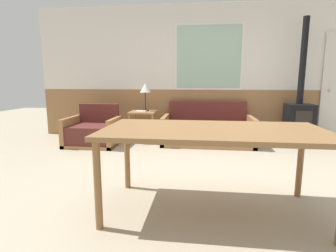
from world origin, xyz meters
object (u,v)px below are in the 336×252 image
dining_table (213,136)px  couch (207,131)px  armchair (94,133)px  wood_stove (299,115)px  table_lamp (145,89)px  side_table (143,117)px

dining_table → couch: bearing=89.5°
armchair → dining_table: 3.14m
couch → dining_table: size_ratio=0.88×
couch → wood_stove: bearing=3.7°
couch → table_lamp: 1.47m
armchair → table_lamp: size_ratio=1.70×
couch → side_table: size_ratio=2.85×
side_table → dining_table: (1.23, -2.72, 0.22)m
wood_stove → couch: bearing=-176.3°
dining_table → wood_stove: size_ratio=0.84×
armchair → wood_stove: 3.84m
table_lamp → dining_table: (1.20, -2.81, -0.33)m
wood_stove → dining_table: bearing=-121.5°
armchair → dining_table: (2.09, -2.29, 0.47)m
couch → wood_stove: (1.68, 0.11, 0.34)m
side_table → wood_stove: 2.94m
couch → armchair: couch is taller
side_table → armchair: bearing=-153.8°
table_lamp → dining_table: size_ratio=0.28×
couch → dining_table: (-0.02, -2.67, 0.47)m
armchair → side_table: 0.99m
wood_stove → armchair: bearing=-172.7°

